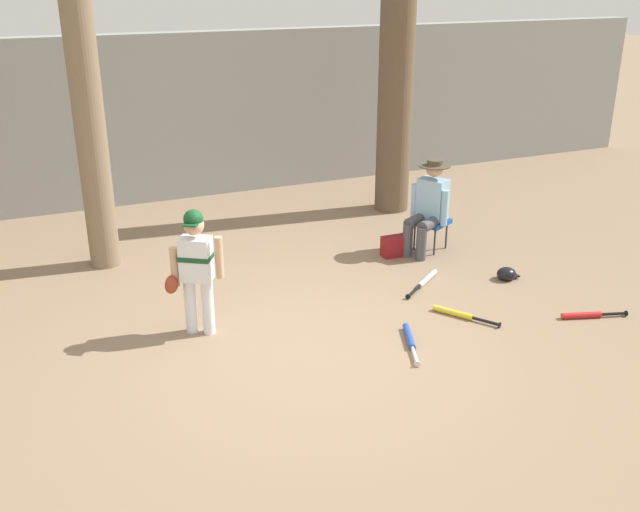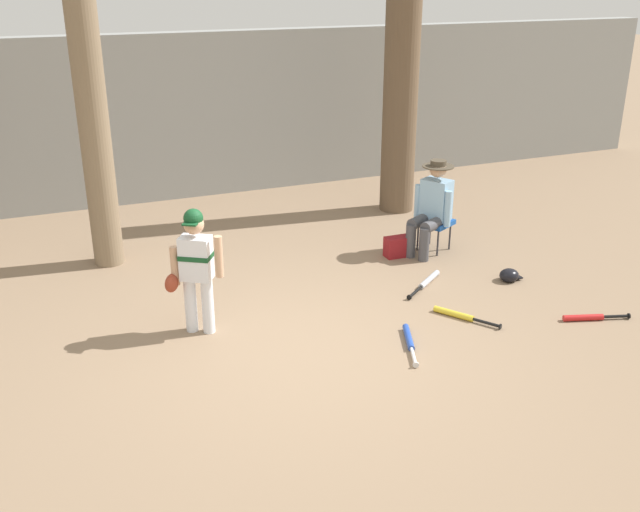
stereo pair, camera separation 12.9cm
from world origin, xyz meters
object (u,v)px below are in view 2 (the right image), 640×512
object	(u,v)px
bat_yellow_trainer	(459,315)
tree_near_player	(89,86)
handbag_beside_stool	(398,247)
bat_aluminum_silver	(427,281)
folding_stool	(435,223)
seated_spectator	(432,205)
bat_blue_youth	(409,340)
tree_behind_spectator	(401,87)
batting_helmet_black	(509,275)
bat_red_barrel	(589,317)
young_ballplayer	(195,264)

from	to	relation	value
bat_yellow_trainer	tree_near_player	bearing A→B (deg)	136.86
handbag_beside_stool	bat_yellow_trainer	world-z (taller)	handbag_beside_stool
handbag_beside_stool	bat_aluminum_silver	distance (m)	0.92
folding_stool	seated_spectator	size ratio (longest dim) A/B	0.45
bat_blue_youth	bat_yellow_trainer	world-z (taller)	same
tree_near_player	seated_spectator	xyz separation A→B (m)	(3.89, -1.22, -1.54)
tree_behind_spectator	batting_helmet_black	distance (m)	3.42
bat_blue_youth	bat_aluminum_silver	world-z (taller)	same
seated_spectator	bat_red_barrel	size ratio (longest dim) A/B	1.72
seated_spectator	handbag_beside_stool	size ratio (longest dim) A/B	3.53
young_ballplayer	batting_helmet_black	distance (m)	3.75
tree_behind_spectator	handbag_beside_stool	size ratio (longest dim) A/B	12.78
tree_near_player	seated_spectator	bearing A→B (deg)	-17.46
bat_aluminum_silver	batting_helmet_black	xyz separation A→B (m)	(0.94, -0.29, 0.04)
young_ballplayer	bat_red_barrel	bearing A→B (deg)	-19.04
tree_behind_spectator	bat_aluminum_silver	world-z (taller)	tree_behind_spectator
folding_stool	bat_blue_youth	xyz separation A→B (m)	(-1.53, -2.11, -0.33)
folding_stool	bat_yellow_trainer	bearing A→B (deg)	-113.06
handbag_beside_stool	batting_helmet_black	distance (m)	1.46
folding_stool	bat_red_barrel	bearing A→B (deg)	-79.30
young_ballplayer	folding_stool	world-z (taller)	young_ballplayer
young_ballplayer	bat_aluminum_silver	size ratio (longest dim) A/B	1.87
tree_near_player	folding_stool	distance (m)	4.53
bat_yellow_trainer	seated_spectator	bearing A→B (deg)	68.82
bat_red_barrel	bat_blue_youth	bearing A→B (deg)	171.87
handbag_beside_stool	tree_near_player	bearing A→B (deg)	160.78
bat_yellow_trainer	batting_helmet_black	size ratio (longest dim) A/B	2.39
tree_behind_spectator	bat_red_barrel	size ratio (longest dim) A/B	6.21
bat_red_barrel	bat_aluminum_silver	size ratio (longest dim) A/B	1.00
bat_red_barrel	batting_helmet_black	bearing A→B (deg)	97.07
seated_spectator	bat_yellow_trainer	size ratio (longest dim) A/B	1.82
tree_near_player	young_ballplayer	size ratio (longest dim) A/B	3.77
bat_blue_youth	seated_spectator	bearing A→B (deg)	55.02
tree_near_player	young_ballplayer	world-z (taller)	tree_near_player
bat_blue_youth	tree_near_player	bearing A→B (deg)	126.69
tree_near_player	tree_behind_spectator	bearing A→B (deg)	7.10
bat_yellow_trainer	bat_red_barrel	bearing A→B (deg)	-24.80
tree_behind_spectator	seated_spectator	bearing A→B (deg)	-104.40
handbag_beside_stool	tree_behind_spectator	bearing A→B (deg)	62.60
bat_red_barrel	bat_yellow_trainer	xyz separation A→B (m)	(-1.23, 0.57, 0.00)
bat_red_barrel	bat_aluminum_silver	distance (m)	1.82
tree_behind_spectator	handbag_beside_stool	bearing A→B (deg)	-117.40
tree_near_player	tree_behind_spectator	distance (m)	4.39
bat_yellow_trainer	folding_stool	bearing A→B (deg)	66.94
handbag_beside_stool	folding_stool	bearing A→B (deg)	2.39
young_ballplayer	bat_blue_youth	world-z (taller)	young_ballplayer
bat_blue_youth	bat_aluminum_silver	bearing A→B (deg)	52.87
tree_near_player	bat_red_barrel	size ratio (longest dim) A/B	7.03
folding_stool	batting_helmet_black	xyz separation A→B (m)	(0.31, -1.22, -0.30)
folding_stool	batting_helmet_black	size ratio (longest dim) A/B	1.95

